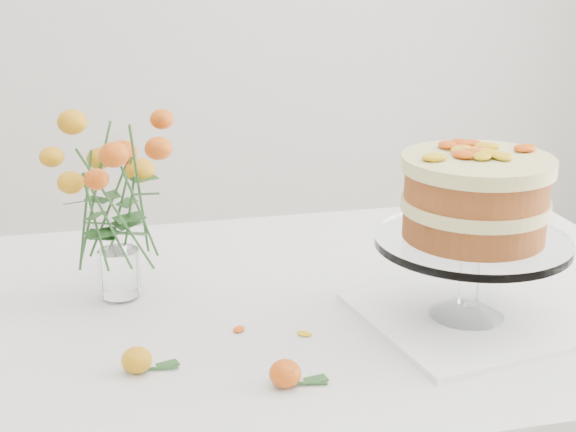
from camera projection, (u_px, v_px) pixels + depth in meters
name	position (u px, v px, depth m)	size (l,w,h in m)	color
table	(296.00, 340.00, 1.45)	(1.43, 0.93, 0.76)	tan
napkin	(466.00, 317.00, 1.34)	(0.32, 0.32, 0.01)	white
cake_stand	(475.00, 206.00, 1.28)	(0.32, 0.32, 0.28)	white
rose_vase	(113.00, 184.00, 1.37)	(0.28, 0.28, 0.36)	white
loose_rose_near	(137.00, 360.00, 1.18)	(0.08, 0.05, 0.04)	orange
loose_rose_far	(285.00, 374.00, 1.14)	(0.08, 0.05, 0.04)	#C53409
stray_petal_a	(239.00, 329.00, 1.31)	(0.03, 0.02, 0.00)	gold
stray_petal_b	(304.00, 334.00, 1.29)	(0.03, 0.02, 0.00)	gold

